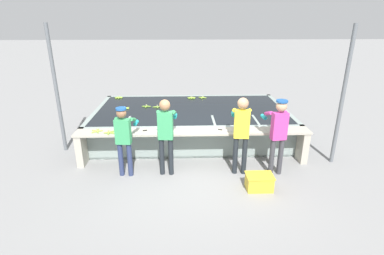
{
  "coord_description": "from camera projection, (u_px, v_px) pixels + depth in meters",
  "views": [
    {
      "loc": [
        -0.25,
        -6.28,
        3.34
      ],
      "look_at": [
        0.0,
        1.1,
        0.58
      ],
      "focal_mm": 28.0,
      "sensor_mm": 36.0,
      "label": 1
    }
  ],
  "objects": [
    {
      "name": "ground_plane",
      "position": [
        194.0,
        167.0,
        7.05
      ],
      "size": [
        80.0,
        80.0,
        0.0
      ],
      "primitive_type": "plane",
      "color": "gray",
      "rests_on": "ground"
    },
    {
      "name": "wash_tank",
      "position": [
        191.0,
        122.0,
        8.78
      ],
      "size": [
        5.48,
        3.11,
        0.82
      ],
      "color": "gray",
      "rests_on": "ground"
    },
    {
      "name": "work_ledge",
      "position": [
        193.0,
        139.0,
        7.05
      ],
      "size": [
        5.48,
        0.45,
        0.82
      ],
      "color": "#A8A393",
      "rests_on": "ground"
    },
    {
      "name": "worker_0",
      "position": [
        124.0,
        135.0,
        6.4
      ],
      "size": [
        0.45,
        0.73,
        1.57
      ],
      "color": "navy",
      "rests_on": "ground"
    },
    {
      "name": "worker_1",
      "position": [
        166.0,
        130.0,
        6.41
      ],
      "size": [
        0.44,
        0.73,
        1.72
      ],
      "color": "#1E2328",
      "rests_on": "ground"
    },
    {
      "name": "worker_2",
      "position": [
        241.0,
        129.0,
        6.44
      ],
      "size": [
        0.46,
        0.74,
        1.75
      ],
      "color": "#1E2328",
      "rests_on": "ground"
    },
    {
      "name": "worker_3",
      "position": [
        278.0,
        130.0,
        6.41
      ],
      "size": [
        0.46,
        0.74,
        1.71
      ],
      "color": "#38383D",
      "rests_on": "ground"
    },
    {
      "name": "banana_bunch_floating_0",
      "position": [
        119.0,
        98.0,
        9.74
      ],
      "size": [
        0.28,
        0.28,
        0.08
      ],
      "color": "#8CB738",
      "rests_on": "wash_tank"
    },
    {
      "name": "banana_bunch_floating_1",
      "position": [
        202.0,
        98.0,
        9.75
      ],
      "size": [
        0.27,
        0.27,
        0.08
      ],
      "color": "#93BC3D",
      "rests_on": "wash_tank"
    },
    {
      "name": "banana_bunch_floating_2",
      "position": [
        192.0,
        98.0,
        9.71
      ],
      "size": [
        0.28,
        0.28,
        0.08
      ],
      "color": "#8CB738",
      "rests_on": "wash_tank"
    },
    {
      "name": "banana_bunch_floating_3",
      "position": [
        146.0,
        106.0,
        8.8
      ],
      "size": [
        0.28,
        0.28,
        0.08
      ],
      "color": "#75A333",
      "rests_on": "wash_tank"
    },
    {
      "name": "banana_bunch_floating_4",
      "position": [
        157.0,
        107.0,
        8.76
      ],
      "size": [
        0.28,
        0.28,
        0.08
      ],
      "color": "#75A333",
      "rests_on": "wash_tank"
    },
    {
      "name": "banana_bunch_floating_5",
      "position": [
        125.0,
        108.0,
        8.62
      ],
      "size": [
        0.27,
        0.28,
        0.08
      ],
      "color": "#9EC642",
      "rests_on": "wash_tank"
    },
    {
      "name": "banana_bunch_ledge_0",
      "position": [
        110.0,
        132.0,
        6.82
      ],
      "size": [
        0.27,
        0.27,
        0.08
      ],
      "color": "#8CB738",
      "rests_on": "work_ledge"
    },
    {
      "name": "banana_bunch_ledge_1",
      "position": [
        97.0,
        131.0,
        6.91
      ],
      "size": [
        0.28,
        0.27,
        0.08
      ],
      "color": "#9EC642",
      "rests_on": "work_ledge"
    },
    {
      "name": "knife_0",
      "position": [
        148.0,
        130.0,
        6.99
      ],
      "size": [
        0.35,
        0.12,
        0.02
      ],
      "color": "silver",
      "rests_on": "work_ledge"
    },
    {
      "name": "knife_1",
      "position": [
        223.0,
        130.0,
        7.0
      ],
      "size": [
        0.33,
        0.17,
        0.02
      ],
      "color": "silver",
      "rests_on": "work_ledge"
    },
    {
      "name": "crate",
      "position": [
        259.0,
        182.0,
        6.1
      ],
      "size": [
        0.55,
        0.39,
        0.32
      ],
      "color": "gold",
      "rests_on": "ground"
    },
    {
      "name": "support_post_left",
      "position": [
        56.0,
        91.0,
        7.39
      ],
      "size": [
        0.09,
        0.09,
        3.2
      ],
      "color": "slate",
      "rests_on": "ground"
    },
    {
      "name": "support_post_right",
      "position": [
        343.0,
        98.0,
        6.75
      ],
      "size": [
        0.09,
        0.09,
        3.2
      ],
      "color": "slate",
      "rests_on": "ground"
    }
  ]
}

